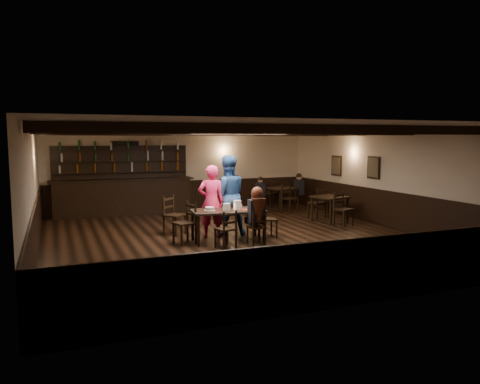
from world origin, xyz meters
name	(u,v)px	position (x,y,z in m)	size (l,w,h in m)	color
ground	(235,238)	(0.00, 0.00, 0.00)	(10.00, 10.00, 0.00)	black
room_shell	(235,167)	(0.01, 0.04, 1.75)	(9.02, 10.02, 2.71)	beige
dining_table	(228,213)	(-0.27, -0.27, 0.68)	(1.77, 1.01, 0.75)	black
chair_near_left	(228,226)	(-0.54, -0.95, 0.50)	(0.49, 0.48, 0.85)	black
chair_near_right	(258,225)	(0.24, -0.86, 0.46)	(0.39, 0.37, 0.78)	black
chair_end_left	(188,219)	(-1.23, -0.16, 0.57)	(0.53, 0.54, 0.97)	black
chair_end_right	(265,216)	(0.71, -0.20, 0.52)	(0.43, 0.45, 0.90)	black
chair_far_pushed	(172,212)	(-1.33, 0.99, 0.59)	(0.64, 0.64, 1.00)	black
woman_pink	(211,201)	(-0.50, 0.30, 0.89)	(0.65, 0.43, 1.79)	#E82340
man_blue	(227,195)	(-0.02, 0.48, 1.01)	(0.98, 0.76, 2.01)	navy
seated_person	(257,207)	(0.23, -0.81, 0.87)	(0.37, 0.55, 0.90)	black
cake	(210,209)	(-0.71, -0.20, 0.79)	(0.26, 0.26, 0.09)	white
plate_stack_a	(226,207)	(-0.32, -0.28, 0.83)	(0.17, 0.17, 0.16)	white
plate_stack_b	(237,205)	(-0.03, -0.24, 0.86)	(0.18, 0.18, 0.22)	white
tea_light	(227,208)	(-0.28, -0.19, 0.78)	(0.05, 0.05, 0.06)	#A5A8AD
salt_shaker	(240,208)	(0.01, -0.35, 0.80)	(0.04, 0.04, 0.09)	silver
pepper_shaker	(248,208)	(0.17, -0.43, 0.80)	(0.04, 0.04, 0.10)	#A5A8AD
drink_glass	(241,206)	(0.06, -0.23, 0.81)	(0.08, 0.08, 0.12)	silver
menu_red	(247,209)	(0.17, -0.38, 0.75)	(0.30, 0.21, 0.00)	#9D2311
menu_blue	(251,208)	(0.34, -0.23, 0.75)	(0.29, 0.20, 0.00)	#0D1244
bar_counter	(123,192)	(-2.03, 4.72, 0.73)	(4.47, 0.70, 2.20)	black
back_table_a	(330,200)	(3.40, 1.09, 0.65)	(1.08, 1.08, 0.75)	black
back_table_b	(280,191)	(3.11, 3.74, 0.65)	(1.12, 1.12, 0.75)	black
bg_patron_left	(260,187)	(2.43, 3.88, 0.80)	(0.26, 0.36, 0.68)	black
bg_patron_right	(299,184)	(3.91, 3.88, 0.84)	(0.23, 0.37, 0.75)	black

